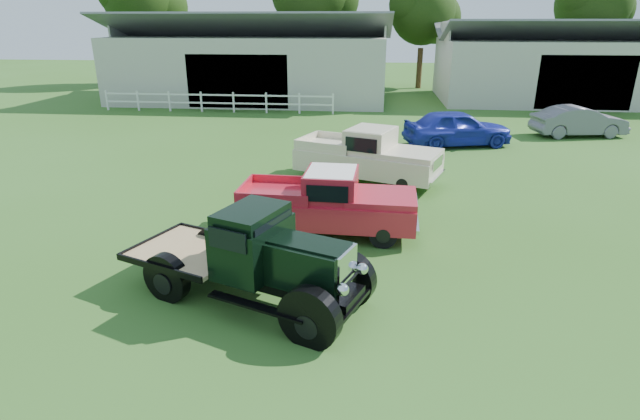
# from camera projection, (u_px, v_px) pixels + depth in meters

# --- Properties ---
(ground) EXTENTS (120.00, 120.00, 0.00)m
(ground) POSITION_uv_depth(u_px,v_px,m) (305.00, 274.00, 10.91)
(ground) COLOR #305C1B
(shed_left) EXTENTS (18.80, 10.20, 5.60)m
(shed_left) POSITION_uv_depth(u_px,v_px,m) (254.00, 57.00, 34.77)
(shed_left) COLOR #9F9D94
(shed_left) RESTS_ON ground
(shed_right) EXTENTS (16.80, 9.20, 5.20)m
(shed_right) POSITION_uv_depth(u_px,v_px,m) (562.00, 62.00, 33.72)
(shed_right) COLOR #9F9D94
(shed_right) RESTS_ON ground
(fence_rail) EXTENTS (14.20, 0.16, 1.20)m
(fence_rail) POSITION_uv_depth(u_px,v_px,m) (217.00, 102.00, 30.07)
(fence_rail) COLOR white
(fence_rail) RESTS_ON ground
(tree_a) EXTENTS (6.30, 6.30, 10.50)m
(tree_a) POSITION_uv_depth(u_px,v_px,m) (143.00, 20.00, 41.48)
(tree_a) COLOR black
(tree_a) RESTS_ON ground
(tree_b) EXTENTS (6.90, 6.90, 11.50)m
(tree_b) POSITION_uv_depth(u_px,v_px,m) (311.00, 13.00, 40.86)
(tree_b) COLOR black
(tree_b) RESTS_ON ground
(tree_c) EXTENTS (5.40, 5.40, 9.00)m
(tree_c) POSITION_uv_depth(u_px,v_px,m) (422.00, 30.00, 39.50)
(tree_c) COLOR black
(tree_c) RESTS_ON ground
(tree_d) EXTENTS (6.00, 6.00, 10.00)m
(tree_d) POSITION_uv_depth(u_px,v_px,m) (590.00, 23.00, 38.99)
(tree_d) COLOR black
(tree_d) RESTS_ON ground
(vintage_flatbed) EXTENTS (5.24, 3.57, 1.93)m
(vintage_flatbed) POSITION_uv_depth(u_px,v_px,m) (249.00, 255.00, 9.60)
(vintage_flatbed) COLOR black
(vintage_flatbed) RESTS_ON ground
(red_pickup) EXTENTS (4.72, 1.96, 1.70)m
(red_pickup) POSITION_uv_depth(u_px,v_px,m) (327.00, 202.00, 12.76)
(red_pickup) COLOR red
(red_pickup) RESTS_ON ground
(white_pickup) EXTENTS (5.33, 3.58, 1.83)m
(white_pickup) POSITION_uv_depth(u_px,v_px,m) (367.00, 156.00, 16.84)
(white_pickup) COLOR beige
(white_pickup) RESTS_ON ground
(misc_car_blue) EXTENTS (4.96, 2.99, 1.58)m
(misc_car_blue) POSITION_uv_depth(u_px,v_px,m) (457.00, 128.00, 21.87)
(misc_car_blue) COLOR #1E2AA4
(misc_car_blue) RESTS_ON ground
(misc_car_grey) EXTENTS (4.47, 2.21, 1.41)m
(misc_car_grey) POSITION_uv_depth(u_px,v_px,m) (579.00, 121.00, 23.72)
(misc_car_grey) COLOR slate
(misc_car_grey) RESTS_ON ground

